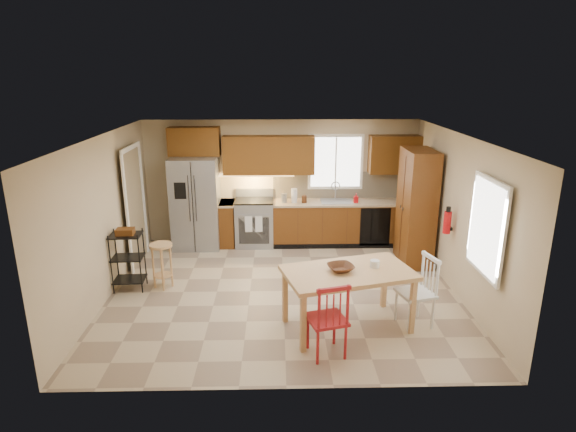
% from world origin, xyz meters
% --- Properties ---
extents(floor, '(5.50, 5.50, 0.00)m').
position_xyz_m(floor, '(0.00, 0.00, 0.00)').
color(floor, tan).
rests_on(floor, ground).
extents(ceiling, '(5.50, 5.00, 0.02)m').
position_xyz_m(ceiling, '(0.00, 0.00, 2.50)').
color(ceiling, silver).
rests_on(ceiling, ground).
extents(wall_back, '(5.50, 0.02, 2.50)m').
position_xyz_m(wall_back, '(0.00, 2.50, 1.25)').
color(wall_back, '#CCB793').
rests_on(wall_back, ground).
extents(wall_front, '(5.50, 0.02, 2.50)m').
position_xyz_m(wall_front, '(0.00, -2.50, 1.25)').
color(wall_front, '#CCB793').
rests_on(wall_front, ground).
extents(wall_left, '(0.02, 5.00, 2.50)m').
position_xyz_m(wall_left, '(-2.75, 0.00, 1.25)').
color(wall_left, '#CCB793').
rests_on(wall_left, ground).
extents(wall_right, '(0.02, 5.00, 2.50)m').
position_xyz_m(wall_right, '(2.75, 0.00, 1.25)').
color(wall_right, '#CCB793').
rests_on(wall_right, ground).
extents(refrigerator, '(0.92, 0.75, 1.82)m').
position_xyz_m(refrigerator, '(-1.70, 2.12, 0.91)').
color(refrigerator, gray).
rests_on(refrigerator, floor).
extents(range_stove, '(0.76, 0.63, 0.92)m').
position_xyz_m(range_stove, '(-0.55, 2.19, 0.46)').
color(range_stove, gray).
rests_on(range_stove, floor).
extents(base_cabinet_narrow, '(0.30, 0.60, 0.90)m').
position_xyz_m(base_cabinet_narrow, '(-1.10, 2.20, 0.45)').
color(base_cabinet_narrow, '#5A2F10').
rests_on(base_cabinet_narrow, floor).
extents(base_cabinet_run, '(2.92, 0.60, 0.90)m').
position_xyz_m(base_cabinet_run, '(1.29, 2.20, 0.45)').
color(base_cabinet_run, '#5A2F10').
rests_on(base_cabinet_run, floor).
extents(dishwasher, '(0.60, 0.02, 0.78)m').
position_xyz_m(dishwasher, '(1.85, 1.91, 0.45)').
color(dishwasher, black).
rests_on(dishwasher, floor).
extents(backsplash, '(2.92, 0.03, 0.55)m').
position_xyz_m(backsplash, '(1.29, 2.48, 1.18)').
color(backsplash, beige).
rests_on(backsplash, wall_back).
extents(upper_over_fridge, '(1.00, 0.35, 0.55)m').
position_xyz_m(upper_over_fridge, '(-1.70, 2.33, 2.10)').
color(upper_over_fridge, '#5E350F').
rests_on(upper_over_fridge, wall_back).
extents(upper_left_block, '(1.80, 0.35, 0.75)m').
position_xyz_m(upper_left_block, '(-0.25, 2.33, 1.83)').
color(upper_left_block, '#5E350F').
rests_on(upper_left_block, wall_back).
extents(upper_right_block, '(1.00, 0.35, 0.75)m').
position_xyz_m(upper_right_block, '(2.25, 2.33, 1.83)').
color(upper_right_block, '#5E350F').
rests_on(upper_right_block, wall_back).
extents(window_back, '(1.12, 0.04, 1.12)m').
position_xyz_m(window_back, '(1.10, 2.48, 1.65)').
color(window_back, white).
rests_on(window_back, wall_back).
extents(sink, '(0.62, 0.46, 0.16)m').
position_xyz_m(sink, '(1.10, 2.20, 0.86)').
color(sink, gray).
rests_on(sink, base_cabinet_run).
extents(undercab_glow, '(1.60, 0.30, 0.01)m').
position_xyz_m(undercab_glow, '(-0.55, 2.30, 1.43)').
color(undercab_glow, '#FFBF66').
rests_on(undercab_glow, wall_back).
extents(soap_bottle, '(0.09, 0.09, 0.19)m').
position_xyz_m(soap_bottle, '(1.48, 2.10, 1.00)').
color(soap_bottle, '#BA0C11').
rests_on(soap_bottle, base_cabinet_run).
extents(paper_towel, '(0.12, 0.12, 0.28)m').
position_xyz_m(paper_towel, '(0.25, 2.15, 1.04)').
color(paper_towel, silver).
rests_on(paper_towel, base_cabinet_run).
extents(canister_steel, '(0.11, 0.11, 0.18)m').
position_xyz_m(canister_steel, '(0.05, 2.15, 0.99)').
color(canister_steel, gray).
rests_on(canister_steel, base_cabinet_run).
extents(canister_wood, '(0.10, 0.10, 0.14)m').
position_xyz_m(canister_wood, '(0.45, 2.12, 0.97)').
color(canister_wood, '#492613').
rests_on(canister_wood, base_cabinet_run).
extents(pantry, '(0.50, 0.95, 2.10)m').
position_xyz_m(pantry, '(2.43, 1.20, 1.05)').
color(pantry, '#5A2F10').
rests_on(pantry, floor).
extents(fire_extinguisher, '(0.12, 0.12, 0.36)m').
position_xyz_m(fire_extinguisher, '(2.63, 0.15, 1.10)').
color(fire_extinguisher, '#BA0C11').
rests_on(fire_extinguisher, wall_right).
extents(window_right, '(0.04, 1.02, 1.32)m').
position_xyz_m(window_right, '(2.68, -1.15, 1.45)').
color(window_right, white).
rests_on(window_right, wall_right).
extents(doorway, '(0.04, 0.95, 2.10)m').
position_xyz_m(doorway, '(-2.67, 1.30, 1.05)').
color(doorway, '#8C7A59').
rests_on(doorway, wall_left).
extents(dining_table, '(1.90, 1.38, 0.83)m').
position_xyz_m(dining_table, '(0.87, -1.15, 0.42)').
color(dining_table, tan).
rests_on(dining_table, floor).
extents(chair_red, '(0.58, 0.58, 1.00)m').
position_xyz_m(chair_red, '(0.52, -1.80, 0.50)').
color(chair_red, '#A5191D').
rests_on(chair_red, floor).
extents(chair_white, '(0.58, 0.58, 1.00)m').
position_xyz_m(chair_white, '(1.82, -1.10, 0.50)').
color(chair_white, silver).
rests_on(chair_white, floor).
extents(table_bowl, '(0.43, 0.43, 0.08)m').
position_xyz_m(table_bowl, '(0.76, -1.15, 0.84)').
color(table_bowl, '#492613').
rests_on(table_bowl, dining_table).
extents(table_jar, '(0.17, 0.17, 0.16)m').
position_xyz_m(table_jar, '(1.24, -1.05, 0.88)').
color(table_jar, silver).
rests_on(table_jar, dining_table).
extents(bar_stool, '(0.41, 0.41, 0.76)m').
position_xyz_m(bar_stool, '(-1.97, 0.19, 0.38)').
color(bar_stool, tan).
rests_on(bar_stool, floor).
extents(utility_cart, '(0.51, 0.40, 0.98)m').
position_xyz_m(utility_cart, '(-2.50, 0.15, 0.49)').
color(utility_cart, black).
rests_on(utility_cart, floor).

